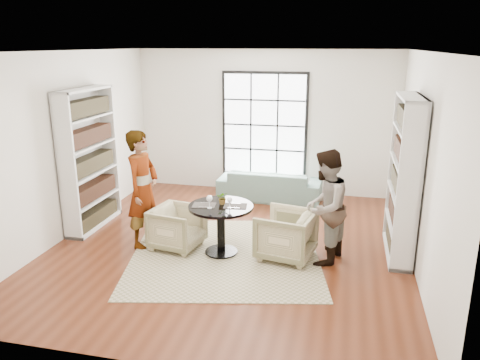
% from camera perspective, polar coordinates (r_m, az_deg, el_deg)
% --- Properties ---
extents(ground, '(6.00, 6.00, 0.00)m').
position_cam_1_polar(ground, '(7.56, -1.13, -7.93)').
color(ground, '#582714').
extents(room_shell, '(6.00, 6.01, 6.00)m').
position_cam_1_polar(room_shell, '(7.65, -0.20, 2.33)').
color(room_shell, silver).
rests_on(room_shell, ground).
extents(rug, '(3.32, 3.32, 0.01)m').
position_cam_1_polar(rug, '(7.23, -1.80, -9.06)').
color(rug, tan).
rests_on(rug, ground).
extents(pedestal_table, '(0.97, 0.97, 0.78)m').
position_cam_1_polar(pedestal_table, '(7.07, -2.34, -4.76)').
color(pedestal_table, black).
rests_on(pedestal_table, ground).
extents(sofa, '(2.11, 0.87, 0.61)m').
position_cam_1_polar(sofa, '(9.67, 3.65, -0.55)').
color(sofa, slate).
rests_on(sofa, ground).
extents(armchair_left, '(0.85, 0.84, 0.67)m').
position_cam_1_polar(armchair_left, '(7.41, -7.61, -5.78)').
color(armchair_left, tan).
rests_on(armchair_left, ground).
extents(armchair_right, '(0.94, 0.92, 0.73)m').
position_cam_1_polar(armchair_right, '(7.04, 5.61, -6.66)').
color(armchair_right, tan).
rests_on(armchair_right, ground).
extents(person_left, '(0.52, 0.72, 1.85)m').
position_cam_1_polar(person_left, '(7.42, -11.77, -1.11)').
color(person_left, gray).
rests_on(person_left, ground).
extents(person_right, '(0.84, 0.96, 1.69)m').
position_cam_1_polar(person_right, '(6.83, 10.30, -3.30)').
color(person_right, gray).
rests_on(person_right, ground).
extents(placemat_left, '(0.37, 0.30, 0.01)m').
position_cam_1_polar(placemat_left, '(7.02, -4.40, -3.08)').
color(placemat_left, '#292724').
rests_on(placemat_left, pedestal_table).
extents(placemat_right, '(0.37, 0.30, 0.01)m').
position_cam_1_polar(placemat_right, '(6.97, -0.57, -3.18)').
color(placemat_right, '#292724').
rests_on(placemat_right, pedestal_table).
extents(cutlery_left, '(0.17, 0.24, 0.01)m').
position_cam_1_polar(cutlery_left, '(7.02, -4.40, -3.02)').
color(cutlery_left, silver).
rests_on(cutlery_left, placemat_left).
extents(cutlery_right, '(0.17, 0.24, 0.01)m').
position_cam_1_polar(cutlery_right, '(6.96, -0.57, -3.13)').
color(cutlery_right, silver).
rests_on(cutlery_right, placemat_right).
extents(wine_glass_left, '(0.09, 0.09, 0.20)m').
position_cam_1_polar(wine_glass_left, '(6.85, -3.75, -2.32)').
color(wine_glass_left, silver).
rests_on(wine_glass_left, pedestal_table).
extents(wine_glass_right, '(0.08, 0.08, 0.18)m').
position_cam_1_polar(wine_glass_right, '(6.84, -1.27, -2.45)').
color(wine_glass_right, silver).
rests_on(wine_glass_right, pedestal_table).
extents(flower_centerpiece, '(0.20, 0.18, 0.20)m').
position_cam_1_polar(flower_centerpiece, '(7.03, -2.11, -2.19)').
color(flower_centerpiece, gray).
rests_on(flower_centerpiece, pedestal_table).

